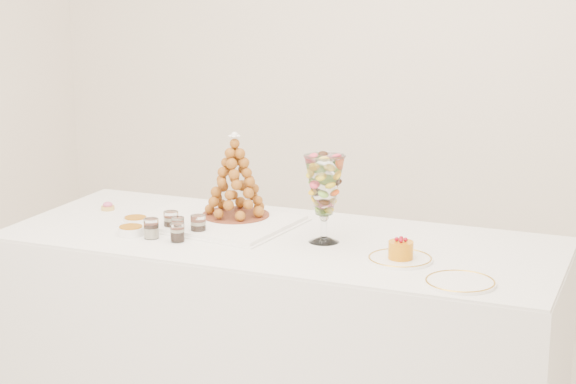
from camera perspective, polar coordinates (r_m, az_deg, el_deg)
The scene contains 15 objects.
buffet_table at distance 3.74m, azimuth -0.44°, elevation -8.54°, with size 2.14×0.95×0.80m.
lace_tray at distance 3.80m, azimuth -4.34°, elevation -1.74°, with size 0.59×0.44×0.02m, color white.
macaron_vase at distance 3.50m, azimuth 2.17°, elevation 0.34°, with size 0.15×0.15×0.32m.
cake_plate at distance 3.35m, azimuth 6.66°, elevation -3.97°, with size 0.23×0.23×0.01m, color white.
spare_plate at distance 3.15m, azimuth 10.16°, elevation -5.30°, with size 0.23×0.23×0.01m, color white.
pink_tart at distance 4.07m, azimuth -10.63°, elevation -0.85°, with size 0.06×0.06×0.03m.
verrine_a at distance 3.71m, azimuth -6.94°, elevation -1.73°, with size 0.06×0.06×0.08m, color white.
verrine_b at distance 3.67m, azimuth -6.53°, elevation -1.97°, with size 0.05×0.05×0.06m, color white.
verrine_c at distance 3.64m, azimuth -5.34°, elevation -1.98°, with size 0.06×0.06×0.08m, color white.
verrine_d at distance 3.62m, azimuth -8.10°, elevation -2.15°, with size 0.06×0.06×0.08m, color white.
verrine_e at distance 3.57m, azimuth -6.57°, elevation -2.40°, with size 0.05×0.05×0.07m, color white.
ramekin_back at distance 3.81m, azimuth -9.03°, elevation -1.74°, with size 0.10×0.10×0.03m, color white.
ramekin_front at distance 3.68m, azimuth -9.29°, elevation -2.29°, with size 0.10×0.10×0.03m, color white.
croquembouche at distance 3.80m, azimuth -3.15°, elevation 0.99°, with size 0.27×0.27×0.34m.
mousse_cake at distance 3.34m, azimuth 6.70°, elevation -3.41°, with size 0.09×0.09×0.08m.
Camera 1 is at (1.51, -2.83, 1.81)m, focal length 60.00 mm.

